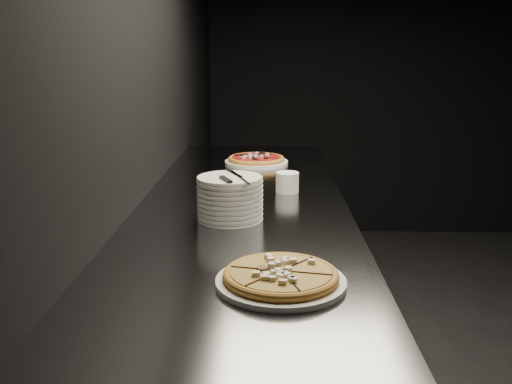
{
  "coord_description": "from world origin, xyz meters",
  "views": [
    {
      "loc": [
        -2.04,
        -1.99,
        1.45
      ],
      "look_at": [
        -2.08,
        -0.15,
        0.99
      ],
      "focal_mm": 40.0,
      "sensor_mm": 36.0,
      "label": 1
    }
  ],
  "objects_px": {
    "plate_stack": "(230,198)",
    "cutlery": "(232,177)",
    "ramekin": "(287,182)",
    "counter": "(244,317)",
    "pizza_mushroom": "(281,277)",
    "pizza_tomato": "(256,160)"
  },
  "relations": [
    {
      "from": "plate_stack",
      "to": "cutlery",
      "type": "height_order",
      "value": "cutlery"
    },
    {
      "from": "plate_stack",
      "to": "ramekin",
      "type": "height_order",
      "value": "plate_stack"
    },
    {
      "from": "counter",
      "to": "plate_stack",
      "type": "bearing_deg",
      "value": -97.99
    },
    {
      "from": "ramekin",
      "to": "counter",
      "type": "bearing_deg",
      "value": -139.82
    },
    {
      "from": "cutlery",
      "to": "ramekin",
      "type": "distance_m",
      "value": 0.44
    },
    {
      "from": "pizza_mushroom",
      "to": "pizza_tomato",
      "type": "relative_size",
      "value": 0.9
    },
    {
      "from": "pizza_tomato",
      "to": "ramekin",
      "type": "relative_size",
      "value": 3.99
    },
    {
      "from": "pizza_mushroom",
      "to": "plate_stack",
      "type": "relative_size",
      "value": 1.53
    },
    {
      "from": "counter",
      "to": "ramekin",
      "type": "xyz_separation_m",
      "value": [
        0.16,
        0.14,
        0.5
      ]
    },
    {
      "from": "pizza_tomato",
      "to": "plate_stack",
      "type": "bearing_deg",
      "value": -94.0
    },
    {
      "from": "cutlery",
      "to": "pizza_mushroom",
      "type": "bearing_deg",
      "value": -98.61
    },
    {
      "from": "ramekin",
      "to": "plate_stack",
      "type": "bearing_deg",
      "value": -118.17
    },
    {
      "from": "plate_stack",
      "to": "ramekin",
      "type": "bearing_deg",
      "value": 61.83
    },
    {
      "from": "counter",
      "to": "ramekin",
      "type": "relative_size",
      "value": 27.6
    },
    {
      "from": "counter",
      "to": "cutlery",
      "type": "height_order",
      "value": "cutlery"
    },
    {
      "from": "pizza_tomato",
      "to": "ramekin",
      "type": "distance_m",
      "value": 0.58
    },
    {
      "from": "pizza_tomato",
      "to": "cutlery",
      "type": "bearing_deg",
      "value": -93.42
    },
    {
      "from": "counter",
      "to": "ramekin",
      "type": "distance_m",
      "value": 0.54
    },
    {
      "from": "counter",
      "to": "pizza_tomato",
      "type": "distance_m",
      "value": 0.85
    },
    {
      "from": "pizza_mushroom",
      "to": "ramekin",
      "type": "bearing_deg",
      "value": 87.32
    },
    {
      "from": "counter",
      "to": "pizza_tomato",
      "type": "height_order",
      "value": "pizza_tomato"
    },
    {
      "from": "pizza_mushroom",
      "to": "ramekin",
      "type": "distance_m",
      "value": 0.9
    }
  ]
}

